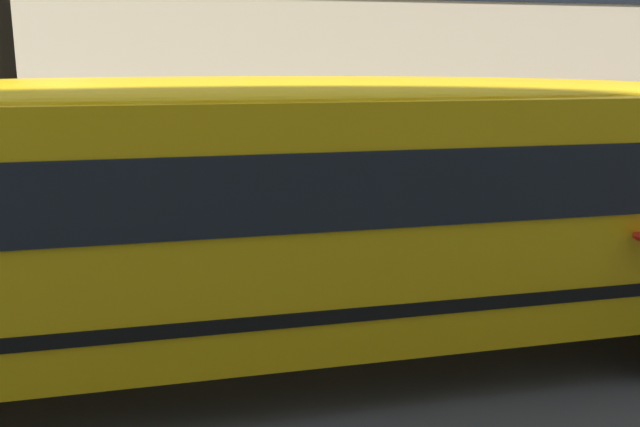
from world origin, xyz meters
name	(u,v)px	position (x,y,z in m)	size (l,w,h in m)	color
ground_plane	(30,326)	(0.00, 0.00, 0.00)	(400.00, 400.00, 0.00)	#424244
sidewalk_far	(86,205)	(0.00, 7.27, 0.01)	(120.00, 3.00, 0.01)	gray
lane_centreline	(30,326)	(0.00, 0.00, 0.00)	(110.00, 0.16, 0.01)	silver
school_bus	(267,200)	(2.58, -1.72, 1.73)	(13.03, 3.08, 2.91)	yellow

